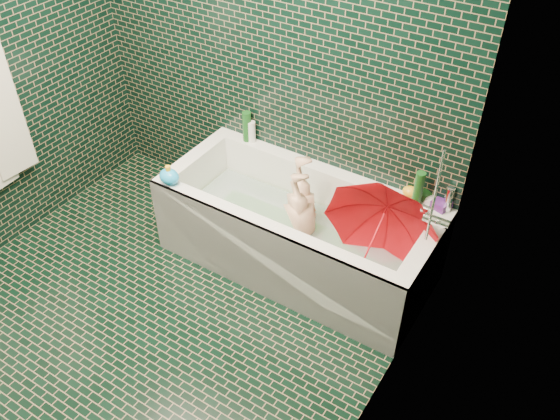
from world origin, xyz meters
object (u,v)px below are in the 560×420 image
Objects in this scene: bathtub at (296,239)px; umbrella at (374,237)px; rubber_duck at (412,191)px; child at (305,228)px; bath_toy at (169,176)px.

umbrella is at bearing -8.13° from bathtub.
bathtub is 0.78m from rubber_duck.
bathtub is 12.74× the size of rubber_duck.
child is at bearing 21.25° from bathtub.
umbrella is at bearing -116.70° from rubber_duck.
child is 1.47× the size of umbrella.
bath_toy is at bearing -172.58° from umbrella.
child is 0.55m from umbrella.
bathtub is 12.78× the size of bath_toy.
child is at bearing 25.25° from bath_toy.
bath_toy is (-1.30, -0.66, 0.01)m from rubber_duck.
bathtub is 0.88m from bath_toy.
rubber_duck is at bearing 29.52° from bath_toy.
rubber_duck is 1.46m from bath_toy.
bath_toy is at bearing -157.16° from bathtub.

